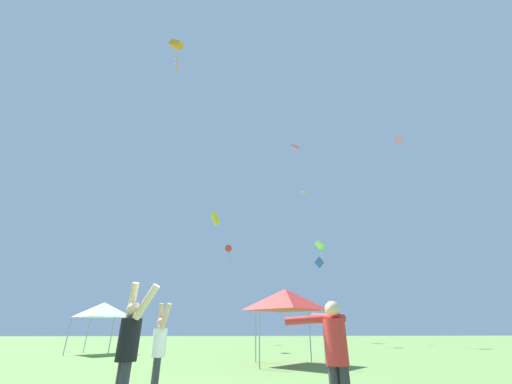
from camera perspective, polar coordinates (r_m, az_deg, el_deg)
The scene contains 13 objects.
person_flyer_white at distance 8.10m, azimuth -17.87°, elevation -25.98°, with size 0.43×0.54×1.91m.
person_watcher_red at distance 5.42m, azimuth 14.56°, elevation -26.89°, with size 0.97×0.64×1.76m.
person_companion_black at distance 6.15m, azimuth -22.95°, elevation -25.06°, with size 0.67×0.56×2.13m.
canopy_tent_white at distance 21.76m, azimuth -26.90°, elevation -19.26°, with size 2.62×2.62×2.81m.
canopy_tent_red at distance 14.00m, azimuth 5.62°, elevation -19.60°, with size 2.75×2.75×2.94m.
kite_pink_box at distance 38.22m, azimuth 7.36°, elevation 8.25°, with size 1.16×0.67×2.49m.
kite_pink_delta at distance 35.80m, azimuth 25.49°, elevation 8.93°, with size 1.04×1.39×1.14m.
kite_blue_diamond at distance 37.49m, azimuth 11.90°, elevation -12.89°, with size 1.02×1.09×0.95m.
kite_red_delta at distance 33.82m, azimuth -5.22°, elevation -10.61°, with size 0.85×0.56×1.67m.
kite_yellow_diamond at distance 39.93m, azimuth 8.87°, elevation 0.06°, with size 0.72×0.61×0.34m.
kite_orange_box at distance 24.13m, azimuth -14.87°, elevation 25.21°, with size 1.19×0.89×2.48m.
kite_yellow_box at distance 25.27m, azimuth -7.71°, elevation -4.99°, with size 0.84×0.62×1.06m.
kite_lime_box at distance 30.19m, azimuth 12.03°, elevation -10.01°, with size 0.81×1.10×2.40m.
Camera 1 is at (0.36, -6.20, 1.35)m, focal length 21.15 mm.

